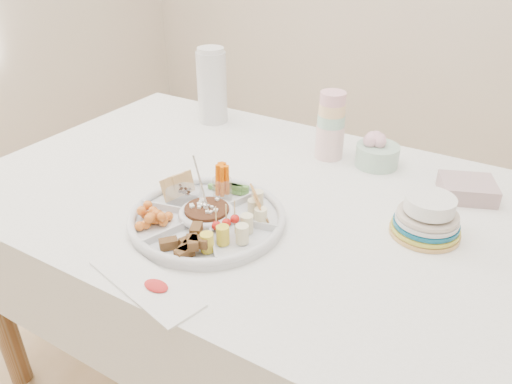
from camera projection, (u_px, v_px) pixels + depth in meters
The scene contains 16 objects.
floor at pixel (247, 375), 1.77m from camera, with size 4.00×4.00×0.00m, color tan.
dining_table at pixel (246, 293), 1.58m from camera, with size 1.52×1.02×0.76m, color white.
party_tray at pixel (207, 216), 1.22m from camera, with size 0.38×0.38×0.04m, color silver.
bean_dip at pixel (207, 213), 1.22m from camera, with size 0.11×0.11×0.04m, color black.
tortillas at pixel (259, 203), 1.24m from camera, with size 0.09×0.09×0.06m, color olive, non-canonical shape.
carrot_cucumber at pixel (226, 177), 1.31m from camera, with size 0.10×0.10×0.09m, color #FF6800, non-canonical shape.
pita_raisins at pixel (177, 189), 1.30m from camera, with size 0.12×0.12×0.07m, color beige, non-canonical shape.
cherries at pixel (153, 217), 1.20m from camera, with size 0.10×0.10×0.04m, color #C77D38, non-canonical shape.
granola_chunks at pixel (183, 240), 1.11m from camera, with size 0.11×0.11×0.05m, color brown, non-canonical shape.
banana_tomato at pixel (241, 226), 1.12m from camera, with size 0.10×0.10×0.08m, color #DAD587, non-canonical shape.
cup_stack at pixel (331, 121), 1.51m from camera, with size 0.09×0.09×0.24m, color white.
thermos at pixel (212, 85), 1.76m from camera, with size 0.10×0.10×0.27m, color silver.
flower_bowl at pixel (378, 151), 1.49m from camera, with size 0.13×0.13×0.10m, color #9AB6A8.
napkin_stack at pixel (467, 189), 1.34m from camera, with size 0.14×0.12×0.05m, color #B59699.
plate_stack at pixel (428, 215), 1.17m from camera, with size 0.17×0.17×0.11m, color gold.
placemat at pixel (145, 283), 1.04m from camera, with size 0.29×0.10×0.01m, color white.
Camera 1 is at (0.65, -1.02, 1.44)m, focal length 35.00 mm.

